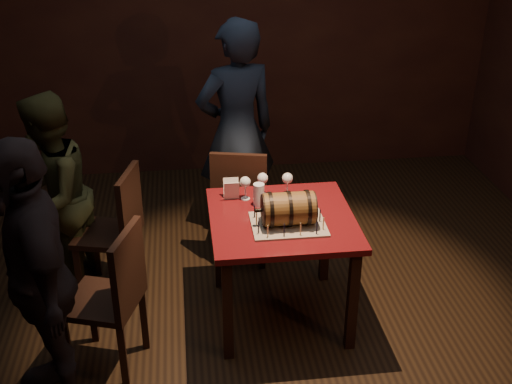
% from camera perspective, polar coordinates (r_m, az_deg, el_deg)
% --- Properties ---
extents(room_shell, '(5.04, 5.04, 2.80)m').
position_cam_1_polar(room_shell, '(3.64, 0.23, 5.99)').
color(room_shell, black).
rests_on(room_shell, ground).
extents(pub_table, '(0.90, 0.90, 0.75)m').
position_cam_1_polar(pub_table, '(4.06, 2.29, -3.56)').
color(pub_table, '#480C10').
rests_on(pub_table, ground).
extents(cake_board, '(0.45, 0.35, 0.01)m').
position_cam_1_polar(cake_board, '(3.91, 2.88, -2.87)').
color(cake_board, gray).
rests_on(cake_board, pub_table).
extents(barrel_cake, '(0.37, 0.22, 0.22)m').
position_cam_1_polar(barrel_cake, '(3.86, 2.91, -1.49)').
color(barrel_cake, brown).
rests_on(barrel_cake, cake_board).
extents(birthday_candles, '(0.40, 0.30, 0.09)m').
position_cam_1_polar(birthday_candles, '(3.89, 2.90, -2.27)').
color(birthday_candles, '#F3D891').
rests_on(birthday_candles, cake_board).
extents(wine_glass_left, '(0.07, 0.07, 0.16)m').
position_cam_1_polar(wine_glass_left, '(4.16, -0.96, 0.81)').
color(wine_glass_left, silver).
rests_on(wine_glass_left, pub_table).
extents(wine_glass_mid, '(0.07, 0.07, 0.16)m').
position_cam_1_polar(wine_glass_mid, '(4.21, 0.59, 1.14)').
color(wine_glass_mid, silver).
rests_on(wine_glass_mid, pub_table).
extents(wine_glass_right, '(0.07, 0.07, 0.16)m').
position_cam_1_polar(wine_glass_right, '(4.22, 2.81, 1.14)').
color(wine_glass_right, silver).
rests_on(wine_glass_right, pub_table).
extents(pint_of_ale, '(0.07, 0.07, 0.15)m').
position_cam_1_polar(pint_of_ale, '(4.11, 0.25, -0.28)').
color(pint_of_ale, silver).
rests_on(pint_of_ale, pub_table).
extents(menu_card, '(0.10, 0.05, 0.13)m').
position_cam_1_polar(menu_card, '(4.19, -2.20, 0.21)').
color(menu_card, white).
rests_on(menu_card, pub_table).
extents(chair_back, '(0.48, 0.48, 0.93)m').
position_cam_1_polar(chair_back, '(4.70, -1.38, -0.68)').
color(chair_back, black).
rests_on(chair_back, ground).
extents(chair_left_rear, '(0.49, 0.49, 0.93)m').
position_cam_1_polar(chair_left_rear, '(4.46, -12.18, -2.97)').
color(chair_left_rear, black).
rests_on(chair_left_rear, ground).
extents(chair_left_front, '(0.51, 0.51, 0.93)m').
position_cam_1_polar(chair_left_front, '(3.80, -12.47, -8.73)').
color(chair_left_front, black).
rests_on(chair_left_front, ground).
extents(person_back, '(0.74, 0.59, 1.76)m').
position_cam_1_polar(person_back, '(4.95, -1.75, 5.33)').
color(person_back, black).
rests_on(person_back, ground).
extents(person_left_rear, '(0.72, 0.82, 1.44)m').
position_cam_1_polar(person_left_rear, '(4.50, -17.70, -0.53)').
color(person_left_rear, '#37391C').
rests_on(person_left_rear, ground).
extents(person_left_front, '(0.67, 1.00, 1.58)m').
position_cam_1_polar(person_left_front, '(3.56, -18.80, -7.16)').
color(person_left_front, black).
rests_on(person_left_front, ground).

